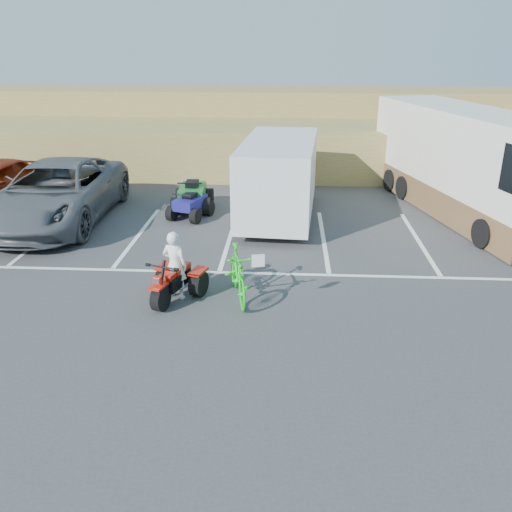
# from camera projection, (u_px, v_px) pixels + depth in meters

# --- Properties ---
(ground) EXTENTS (100.00, 100.00, 0.00)m
(ground) POSITION_uv_depth(u_px,v_px,m) (205.00, 319.00, 11.13)
(ground) COLOR #38383B
(ground) RESTS_ON ground
(parking_stripes) EXTENTS (28.00, 5.16, 0.01)m
(parking_stripes) POSITION_uv_depth(u_px,v_px,m) (258.00, 249.00, 14.84)
(parking_stripes) COLOR white
(parking_stripes) RESTS_ON ground
(grass_embankment) EXTENTS (40.00, 8.50, 3.10)m
(grass_embankment) POSITION_uv_depth(u_px,v_px,m) (253.00, 131.00, 24.93)
(grass_embankment) COLOR olive
(grass_embankment) RESTS_ON ground
(red_trike_atv) EXTENTS (1.52, 1.77, 0.98)m
(red_trike_atv) POSITION_uv_depth(u_px,v_px,m) (173.00, 300.00, 11.95)
(red_trike_atv) COLOR #B71A0A
(red_trike_atv) RESTS_ON ground
(rider) EXTENTS (0.65, 0.52, 1.55)m
(rider) POSITION_uv_depth(u_px,v_px,m) (175.00, 265.00, 11.79)
(rider) COLOR white
(rider) RESTS_ON ground
(green_dirt_bike) EXTENTS (0.99, 2.03, 1.17)m
(green_dirt_bike) POSITION_uv_depth(u_px,v_px,m) (238.00, 274.00, 11.82)
(green_dirt_bike) COLOR #14BF19
(green_dirt_bike) RESTS_ON ground
(grey_pickup) EXTENTS (3.18, 6.68, 1.84)m
(grey_pickup) POSITION_uv_depth(u_px,v_px,m) (56.00, 193.00, 16.77)
(grey_pickup) COLOR #4F5258
(grey_pickup) RESTS_ON ground
(cargo_trailer) EXTENTS (2.52, 5.47, 2.49)m
(cargo_trailer) POSITION_uv_depth(u_px,v_px,m) (279.00, 177.00, 16.90)
(cargo_trailer) COLOR silver
(cargo_trailer) RESTS_ON ground
(rv_motorhome) EXTENTS (4.49, 9.38, 3.27)m
(rv_motorhome) POSITION_uv_depth(u_px,v_px,m) (463.00, 170.00, 17.50)
(rv_motorhome) COLOR silver
(rv_motorhome) RESTS_ON ground
(quad_atv_blue) EXTENTS (1.44, 1.66, 0.92)m
(quad_atv_blue) POSITION_uv_depth(u_px,v_px,m) (191.00, 218.00, 17.41)
(quad_atv_blue) COLOR navy
(quad_atv_blue) RESTS_ON ground
(quad_atv_green) EXTENTS (1.35, 1.76, 1.11)m
(quad_atv_green) POSITION_uv_depth(u_px,v_px,m) (193.00, 210.00, 18.23)
(quad_atv_green) COLOR #166324
(quad_atv_green) RESTS_ON ground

